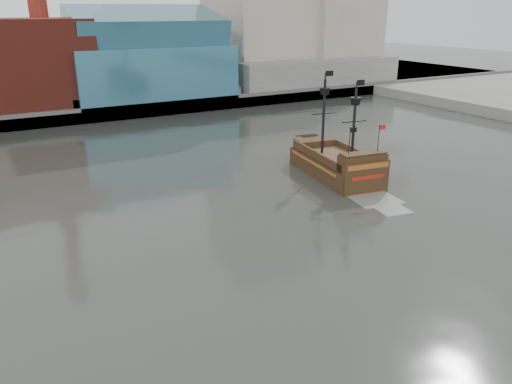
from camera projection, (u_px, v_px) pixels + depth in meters
ground at (329, 277)px, 36.53m from camera, size 400.00×400.00×0.00m
promenade_far at (77, 92)px, 111.34m from camera, size 220.00×60.00×2.00m
seawall at (111, 113)px, 87.14m from camera, size 220.00×1.00×2.60m
crane_a at (381, 6)px, 133.28m from camera, size 22.50×4.00×32.25m
crane_b at (381, 19)px, 147.11m from camera, size 19.10×4.00×26.25m
pirate_ship at (336, 167)px, 58.22m from camera, size 7.53×17.67×12.81m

